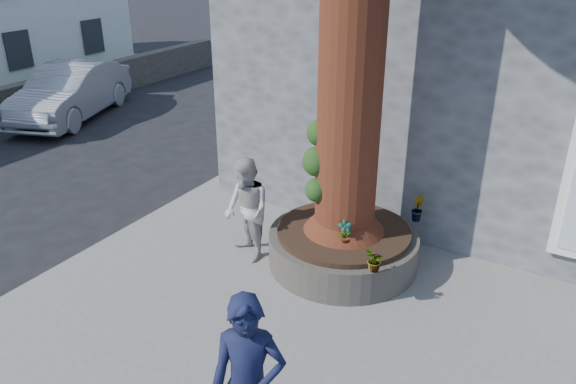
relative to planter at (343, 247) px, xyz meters
The scene contains 11 objects.
ground 2.19m from the planter, 111.80° to the right, with size 120.00×120.00×0.00m, color black.
pavement 1.27m from the planter, 55.01° to the right, with size 9.00×8.00×0.12m, color slate.
yellow_line 4.00m from the planter, 165.44° to the right, with size 0.10×30.00×0.01m, color yellow.
stone_shop 6.12m from the planter, 71.86° to the left, with size 10.30×8.30×6.30m.
planter is the anchor object (origin of this frame).
woman 1.59m from the planter, 156.88° to the right, with size 0.80×0.63×1.66m, color #B0AEA9.
car_silver 10.68m from the planter, 161.65° to the left, with size 1.60×4.59×1.51m, color #95969B.
plant_a 0.72m from the planter, 63.61° to the right, with size 0.21×0.15×0.41m, color gray.
plant_b 1.30m from the planter, 45.00° to the left, with size 0.22×0.21×0.40m, color gray.
plant_c 1.29m from the planter, 45.00° to the right, with size 0.16×0.16×0.29m, color gray.
plant_d 1.29m from the planter, 45.00° to the right, with size 0.27×0.24×0.31m, color gray.
Camera 1 is at (3.90, -4.93, 4.83)m, focal length 35.00 mm.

